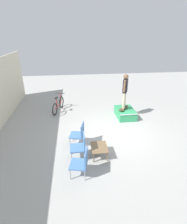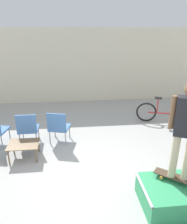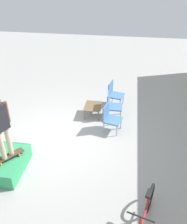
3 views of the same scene
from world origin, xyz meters
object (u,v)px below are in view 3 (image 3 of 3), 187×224
skate_ramp_box (7,164)px  person_skater (0,123)px  patio_chair_left (114,93)px  patio_chair_right (110,117)px  coffee_table (93,107)px  bicycle (144,217)px  skateboard_on_ramp (8,156)px  patio_chair_center (112,104)px

skate_ramp_box → person_skater: size_ratio=0.75×
person_skater → patio_chair_left: bearing=173.7°
patio_chair_left → patio_chair_right: 1.68m
coffee_table → bicycle: 4.54m
skate_ramp_box → person_skater: bearing=81.9°
skateboard_on_ramp → bicycle: (1.17, 3.44, -0.15)m
skate_ramp_box → bicycle: bearing=71.4°
skateboard_on_ramp → person_skater: (-0.00, 0.00, 1.05)m
skate_ramp_box → patio_chair_right: bearing=131.1°
bicycle → patio_chair_left: bearing=-152.4°
person_skater → bicycle: bearing=96.7°
patio_chair_left → patio_chair_center: size_ratio=1.00×
skateboard_on_ramp → patio_chair_right: 3.30m
skateboard_on_ramp → skate_ramp_box: bearing=-59.0°
skateboard_on_ramp → coffee_table: bearing=-170.7°
person_skater → patio_chair_center: person_skater is taller
skate_ramp_box → patio_chair_right: 3.38m
patio_chair_left → bicycle: bearing=-156.1°
skate_ramp_box → coffee_table: size_ratio=1.79×
patio_chair_right → bicycle: bearing=-149.2°
patio_chair_left → patio_chair_right: bearing=-167.3°
patio_chair_center → person_skater: bearing=140.9°
skateboard_on_ramp → person_skater: bearing=174.2°
skate_ramp_box → patio_chair_center: (-3.03, 2.53, 0.30)m
patio_chair_left → bicycle: (5.08, 1.01, -0.15)m
patio_chair_left → bicycle: 5.18m
coffee_table → patio_chair_center: 0.70m
patio_chair_center → bicycle: bearing=-167.1°
coffee_table → patio_chair_center: size_ratio=0.79×
patio_chair_center → coffee_table: bearing=89.4°
skate_ramp_box → patio_chair_right: size_ratio=1.42×
skateboard_on_ramp → patio_chair_right: patio_chair_right is taller
coffee_table → patio_chair_left: patio_chair_left is taller
coffee_table → patio_chair_left: 1.11m
skate_ramp_box → patio_chair_right: (-2.21, 2.53, 0.30)m
skateboard_on_ramp → patio_chair_right: bearing=171.7°
coffee_table → patio_chair_right: size_ratio=0.79×
skate_ramp_box → bicycle: size_ratio=0.78×
person_skater → bicycle: size_ratio=1.03×
coffee_table → skateboard_on_ramp: bearing=-29.9°
skate_ramp_box → coffee_table: (-3.03, 1.86, 0.13)m
person_skater → patio_chair_right: person_skater is taller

